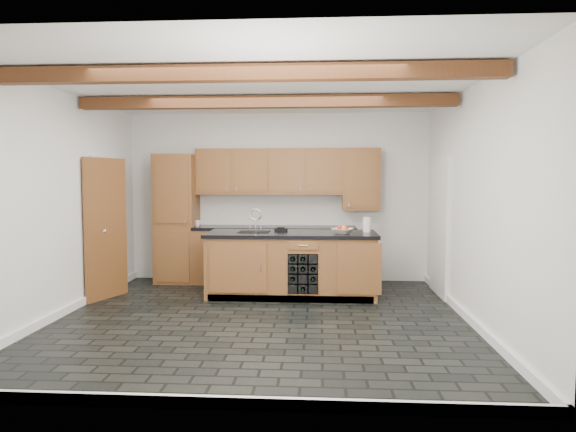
% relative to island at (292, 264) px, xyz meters
% --- Properties ---
extents(ground, '(5.00, 5.00, 0.00)m').
position_rel_island_xyz_m(ground, '(-0.31, -1.28, -0.46)').
color(ground, black).
rests_on(ground, ground).
extents(room_shell, '(5.01, 5.00, 5.00)m').
position_rel_island_xyz_m(room_shell, '(-0.39, -0.75, 1.06)').
color(room_shell, white).
rests_on(room_shell, ground).
extents(back_cabinetry, '(3.65, 0.62, 2.20)m').
position_rel_island_xyz_m(back_cabinetry, '(-0.68, 0.95, 0.51)').
color(back_cabinetry, '#905C2E').
rests_on(back_cabinetry, ground).
extents(island, '(2.48, 0.96, 0.93)m').
position_rel_island_xyz_m(island, '(0.00, 0.00, 0.00)').
color(island, '#905C2E').
rests_on(island, ground).
extents(faucet, '(0.45, 0.40, 0.34)m').
position_rel_island_xyz_m(faucet, '(-0.56, 0.05, 0.50)').
color(faucet, black).
rests_on(faucet, island).
extents(kitchen_scale, '(0.20, 0.13, 0.05)m').
position_rel_island_xyz_m(kitchen_scale, '(-0.18, 0.21, 0.49)').
color(kitchen_scale, black).
rests_on(kitchen_scale, island).
extents(fruit_bowl, '(0.39, 0.39, 0.07)m').
position_rel_island_xyz_m(fruit_bowl, '(0.73, -0.09, 0.50)').
color(fruit_bowl, beige).
rests_on(fruit_bowl, island).
extents(fruit_cluster, '(0.16, 0.17, 0.07)m').
position_rel_island_xyz_m(fruit_cluster, '(0.72, -0.09, 0.54)').
color(fruit_cluster, red).
rests_on(fruit_cluster, fruit_bowl).
extents(paper_towel, '(0.11, 0.11, 0.22)m').
position_rel_island_xyz_m(paper_towel, '(1.09, 0.11, 0.57)').
color(paper_towel, white).
rests_on(paper_towel, island).
extents(mug, '(0.13, 0.13, 0.10)m').
position_rel_island_xyz_m(mug, '(-1.61, 0.88, 0.51)').
color(mug, white).
rests_on(mug, back_cabinetry).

